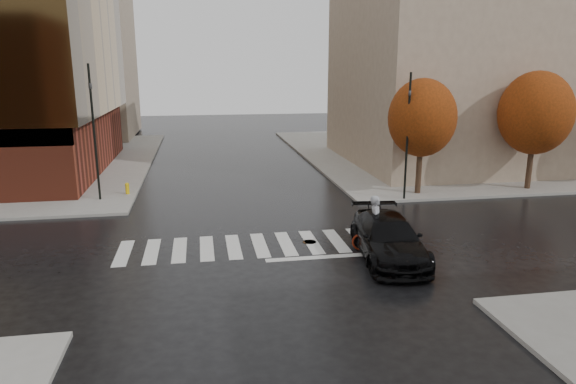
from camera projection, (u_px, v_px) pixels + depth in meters
name	position (u px, v px, depth m)	size (l,w,h in m)	color
ground	(261.00, 249.00, 20.96)	(120.00, 120.00, 0.00)	black
sidewalk_ne	(472.00, 151.00, 44.52)	(30.00, 30.00, 0.15)	gray
crosswalk	(260.00, 245.00, 21.43)	(12.00, 3.00, 0.01)	silver
building_ne_tan	(460.00, 40.00, 37.85)	(16.00, 16.00, 18.00)	gray
building_nw_far	(56.00, 36.00, 51.26)	(14.00, 12.00, 20.00)	gray
tree_ne_a	(422.00, 118.00, 28.63)	(3.80, 3.80, 6.50)	#312416
tree_ne_b	(536.00, 113.00, 29.76)	(4.20, 4.20, 6.89)	#312416
sedan	(388.00, 238.00, 19.83)	(2.28, 5.61, 1.63)	black
cyclist	(377.00, 232.00, 20.57)	(2.16, 1.33, 2.31)	maroon
traffic_light_nw	(93.00, 124.00, 27.24)	(0.23, 0.21, 7.27)	black
traffic_light_ne	(408.00, 129.00, 27.48)	(0.19, 0.21, 6.82)	black
fire_hydrant	(127.00, 188.00, 29.32)	(0.24, 0.24, 0.66)	yellow
manhole	(309.00, 242.00, 21.81)	(0.59, 0.59, 0.01)	#3D2715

